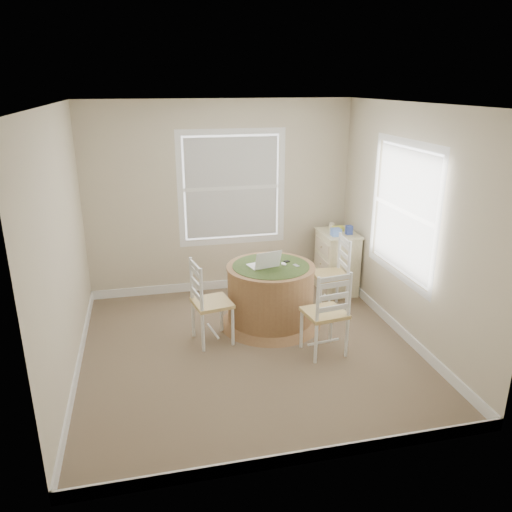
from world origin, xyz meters
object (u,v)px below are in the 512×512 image
object	(u,v)px
chair_near	(325,312)
corner_chest	(337,262)
round_table	(271,292)
chair_left	(212,302)
chair_right	(330,275)
laptop	(264,264)

from	to	relation	value
chair_near	corner_chest	size ratio (longest dim) A/B	1.11
round_table	chair_left	bearing A→B (deg)	-175.80
chair_near	chair_right	xyz separation A→B (m)	(0.45, 1.02, 0.00)
chair_left	chair_right	world-z (taller)	same
corner_chest	chair_left	bearing A→B (deg)	-150.59
round_table	chair_right	size ratio (longest dim) A/B	1.29
round_table	corner_chest	world-z (taller)	corner_chest
round_table	laptop	world-z (taller)	laptop
laptop	chair_left	bearing A→B (deg)	8.07
laptop	chair_near	bearing A→B (deg)	106.98
chair_right	chair_left	bearing A→B (deg)	-69.46
round_table	chair_left	distance (m)	0.80
chair_right	laptop	bearing A→B (deg)	-72.84
laptop	corner_chest	distance (m)	1.50
round_table	laptop	bearing A→B (deg)	168.00
chair_left	laptop	world-z (taller)	laptop
round_table	laptop	distance (m)	0.38
corner_chest	round_table	bearing A→B (deg)	-145.57
chair_left	corner_chest	xyz separation A→B (m)	(1.89, 1.05, -0.05)
chair_left	chair_near	bearing A→B (deg)	-125.31
round_table	chair_left	xyz separation A→B (m)	(-0.74, -0.28, 0.07)
chair_left	laptop	size ratio (longest dim) A/B	2.46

